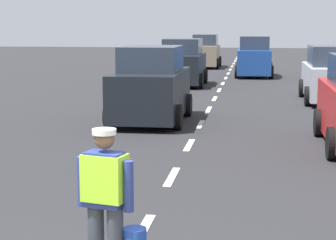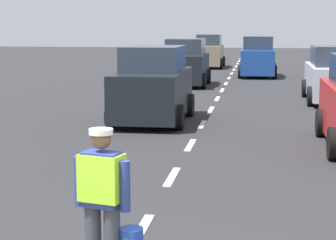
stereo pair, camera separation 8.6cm
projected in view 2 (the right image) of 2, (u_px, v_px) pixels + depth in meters
ground_plane at (223, 90)px, 26.10m from camera, size 96.00×96.00×0.00m
lane_center_line at (228, 81)px, 30.21m from camera, size 0.14×46.40×0.01m
road_worker at (104, 196)px, 6.57m from camera, size 0.77×0.38×1.67m
car_oncoming_third at (209, 52)px, 39.32m from camera, size 1.94×3.95×2.13m
car_parked_far at (334, 76)px, 21.88m from camera, size 2.00×4.36×2.01m
car_oncoming_lead at (153, 87)px, 17.38m from camera, size 2.07×4.02×2.16m
car_oncoming_second at (186, 64)px, 27.70m from camera, size 2.10×3.90×2.13m
car_outgoing_far at (258, 58)px, 32.42m from camera, size 1.98×3.84×2.15m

